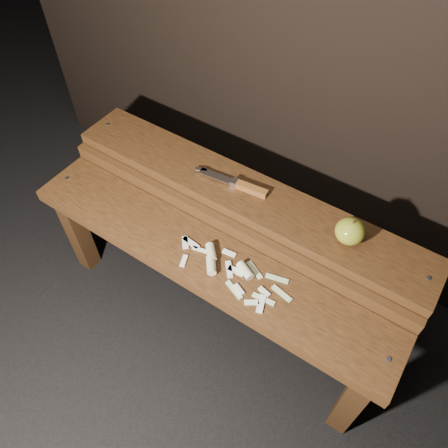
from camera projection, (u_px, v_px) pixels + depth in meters
The scene contains 6 objects.
ground at pixel (215, 310), 1.62m from camera, with size 60.00×60.00×0.00m, color black.
bench_front_tier at pixel (202, 270), 1.31m from camera, with size 1.20×0.20×0.42m.
bench_rear_tier at pixel (243, 210), 1.38m from camera, with size 1.20×0.21×0.50m.
apple at pixel (350, 231), 1.17m from camera, with size 0.08×0.08×0.09m.
knife at pixel (242, 186), 1.32m from camera, with size 0.25×0.05×0.02m.
apple_scraps at pixel (227, 267), 1.23m from camera, with size 0.37×0.14×0.03m.
Camera 1 is at (0.45, -0.62, 1.46)m, focal length 35.00 mm.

